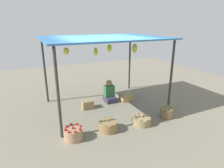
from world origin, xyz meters
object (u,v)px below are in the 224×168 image
object	(u,v)px
wooden_crate_stacked_rear	(87,104)
vendor_person	(109,93)
basket_red_apples	(73,134)
basket_potatoes	(142,120)
basket_green_chilies	(108,126)
basket_limes	(167,112)
wooden_crate_near_vendor	(126,97)

from	to	relation	value
wooden_crate_stacked_rear	vendor_person	bearing A→B (deg)	13.83
basket_red_apples	basket_potatoes	world-z (taller)	basket_red_apples
basket_green_chilies	basket_limes	distance (m)	1.87
basket_potatoes	vendor_person	bearing A→B (deg)	94.30
basket_green_chilies	wooden_crate_near_vendor	size ratio (longest dim) A/B	1.20
basket_red_apples	wooden_crate_near_vendor	bearing A→B (deg)	33.59
basket_red_apples	basket_green_chilies	bearing A→B (deg)	-0.40
basket_red_apples	wooden_crate_stacked_rear	bearing A→B (deg)	60.41
basket_potatoes	wooden_crate_stacked_rear	world-z (taller)	wooden_crate_stacked_rear
basket_red_apples	basket_green_chilies	xyz separation A→B (m)	(0.91, -0.01, -0.02)
vendor_person	basket_green_chilies	bearing A→B (deg)	-115.67
wooden_crate_stacked_rear	basket_limes	bearing A→B (deg)	-39.36
basket_potatoes	wooden_crate_near_vendor	world-z (taller)	basket_potatoes
vendor_person	basket_potatoes	distance (m)	1.84
basket_red_apples	wooden_crate_stacked_rear	distance (m)	1.72
basket_red_apples	wooden_crate_stacked_rear	xyz separation A→B (m)	(0.85, 1.50, -0.01)
basket_red_apples	basket_limes	distance (m)	2.78
wooden_crate_stacked_rear	basket_red_apples	bearing A→B (deg)	-119.59
basket_red_apples	vendor_person	bearing A→B (deg)	44.67
basket_potatoes	wooden_crate_stacked_rear	bearing A→B (deg)	122.49
basket_green_chilies	vendor_person	bearing A→B (deg)	64.33
vendor_person	wooden_crate_near_vendor	size ratio (longest dim) A/B	1.94
vendor_person	wooden_crate_near_vendor	bearing A→B (deg)	-17.83
vendor_person	basket_potatoes	bearing A→B (deg)	-85.70
vendor_person	basket_green_chilies	size ratio (longest dim) A/B	1.62
vendor_person	wooden_crate_near_vendor	xyz separation A→B (m)	(0.57, -0.18, -0.18)
basket_limes	basket_green_chilies	bearing A→B (deg)	177.60
vendor_person	wooden_crate_stacked_rear	bearing A→B (deg)	-166.17
basket_red_apples	basket_limes	bearing A→B (deg)	-1.75
wooden_crate_near_vendor	basket_green_chilies	bearing A→B (deg)	-132.28
basket_limes	wooden_crate_stacked_rear	world-z (taller)	basket_limes
basket_green_chilies	wooden_crate_near_vendor	world-z (taller)	basket_green_chilies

